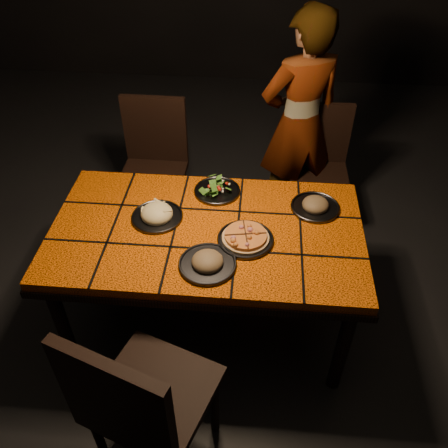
# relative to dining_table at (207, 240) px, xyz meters

# --- Properties ---
(room_shell) EXTENTS (6.04, 7.04, 3.08)m
(room_shell) POSITION_rel_dining_table_xyz_m (0.00, 0.00, 0.83)
(room_shell) COLOR black
(room_shell) RESTS_ON ground
(dining_table) EXTENTS (1.62, 0.92, 0.75)m
(dining_table) POSITION_rel_dining_table_xyz_m (0.00, 0.00, 0.00)
(dining_table) COLOR #DE5707
(dining_table) RESTS_ON ground
(chair_near) EXTENTS (0.60, 0.60, 1.04)m
(chair_near) POSITION_rel_dining_table_xyz_m (-0.17, -0.88, -0.08)
(chair_near) COLOR black
(chair_near) RESTS_ON ground
(chair_far_left) EXTENTS (0.44, 0.44, 0.96)m
(chair_far_left) POSITION_rel_dining_table_xyz_m (-0.47, 0.91, -0.12)
(chair_far_left) COLOR black
(chair_far_left) RESTS_ON ground
(chair_far_right) EXTENTS (0.41, 0.41, 0.90)m
(chair_far_right) POSITION_rel_dining_table_xyz_m (0.67, 1.05, -0.16)
(chair_far_right) COLOR black
(chair_far_right) RESTS_ON ground
(diner) EXTENTS (0.67, 0.57, 1.56)m
(diner) POSITION_rel_dining_table_xyz_m (0.50, 1.07, 0.11)
(diner) COLOR brown
(diner) RESTS_ON ground
(plate_pizza) EXTENTS (0.28, 0.28, 0.04)m
(plate_pizza) POSITION_rel_dining_table_xyz_m (0.20, -0.07, 0.10)
(plate_pizza) COLOR #35353A
(plate_pizza) RESTS_ON dining_table
(plate_pasta) EXTENTS (0.27, 0.27, 0.09)m
(plate_pasta) POSITION_rel_dining_table_xyz_m (-0.27, 0.06, 0.10)
(plate_pasta) COLOR #35353A
(plate_pasta) RESTS_ON dining_table
(plate_salad) EXTENTS (0.26, 0.26, 0.07)m
(plate_salad) POSITION_rel_dining_table_xyz_m (0.02, 0.31, 0.10)
(plate_salad) COLOR #35353A
(plate_salad) RESTS_ON dining_table
(plate_mushroom_a) EXTENTS (0.28, 0.28, 0.09)m
(plate_mushroom_a) POSITION_rel_dining_table_xyz_m (0.04, -0.26, 0.10)
(plate_mushroom_a) COLOR #35353A
(plate_mushroom_a) RESTS_ON dining_table
(plate_mushroom_b) EXTENTS (0.26, 0.26, 0.09)m
(plate_mushroom_b) POSITION_rel_dining_table_xyz_m (0.56, 0.21, 0.10)
(plate_mushroom_b) COLOR #35353A
(plate_mushroom_b) RESTS_ON dining_table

